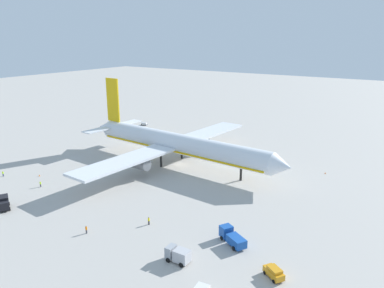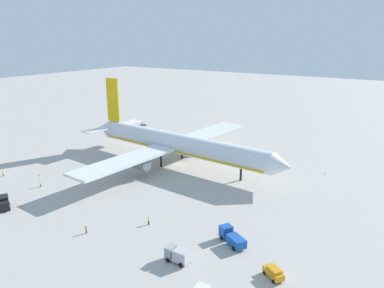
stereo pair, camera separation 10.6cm
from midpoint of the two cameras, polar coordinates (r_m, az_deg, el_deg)
The scene contains 14 objects.
ground_plane at distance 123.57m, azimuth -1.89°, elevation -3.12°, with size 600.00×600.00×0.00m, color #ADA8A0.
airliner at distance 122.34m, azimuth -2.43°, elevation 0.07°, with size 78.02×76.51×26.06m.
service_truck_0 at distance 78.85m, azimuth 6.09°, elevation -13.83°, with size 7.18×5.45×2.84m.
service_truck_2 at distance 103.37m, azimuth -26.60°, elevation -7.92°, with size 5.48×4.43×2.92m.
service_truck_3 at distance 72.84m, azimuth -2.12°, elevation -16.38°, with size 4.62×2.63×2.75m.
service_van at distance 70.57m, azimuth 12.30°, elevation -18.45°, with size 4.44×3.81×1.97m.
baggage_cart_0 at distance 179.06m, azimuth -7.23°, elevation 3.07°, with size 3.52×2.15×1.28m.
ground_worker_0 at distance 126.56m, azimuth -26.68°, elevation -4.03°, with size 0.41×0.41×1.62m.
ground_worker_1 at distance 113.58m, azimuth -21.95°, elevation -5.64°, with size 0.54×0.54×1.69m.
ground_worker_2 at distance 86.15m, azimuth -6.55°, elevation -11.47°, with size 0.53×0.53×1.79m.
ground_worker_4 at distance 85.19m, azimuth -15.70°, elevation -12.36°, with size 0.56×0.56×1.76m.
traffic_cone_0 at distance 122.25m, azimuth 19.56°, elevation -4.16°, with size 0.36×0.36×0.55m, color orange.
traffic_cone_1 at distance 122.41m, azimuth -22.09°, elevation -4.40°, with size 0.36×0.36×0.55m, color orange.
traffic_cone_2 at distance 85.14m, azimuth 4.39°, elevation -12.25°, with size 0.36×0.36×0.55m, color orange.
Camera 2 is at (66.93, -95.62, 40.59)m, focal length 35.22 mm.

